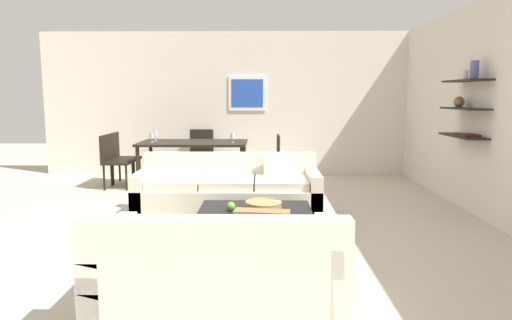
# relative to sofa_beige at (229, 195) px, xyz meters

# --- Properties ---
(ground_plane) EXTENTS (18.00, 18.00, 0.00)m
(ground_plane) POSITION_rel_sofa_beige_xyz_m (0.12, -0.34, -0.29)
(ground_plane) COLOR #BCB29E
(back_wall_unit) EXTENTS (8.40, 0.09, 2.70)m
(back_wall_unit) POSITION_rel_sofa_beige_xyz_m (0.41, 3.19, 1.06)
(back_wall_unit) COLOR silver
(back_wall_unit) RESTS_ON ground
(right_wall_shelf_unit) EXTENTS (0.34, 8.20, 2.70)m
(right_wall_shelf_unit) POSITION_rel_sofa_beige_xyz_m (3.14, 0.27, 1.06)
(right_wall_shelf_unit) COLOR silver
(right_wall_shelf_unit) RESTS_ON ground
(sofa_beige) EXTENTS (2.22, 0.90, 0.78)m
(sofa_beige) POSITION_rel_sofa_beige_xyz_m (0.00, 0.00, 0.00)
(sofa_beige) COLOR beige
(sofa_beige) RESTS_ON ground
(loveseat_white) EXTENTS (1.69, 0.90, 0.78)m
(loveseat_white) POSITION_rel_sofa_beige_xyz_m (0.12, -2.49, 0.00)
(loveseat_white) COLOR silver
(loveseat_white) RESTS_ON ground
(coffee_table) EXTENTS (1.13, 0.98, 0.38)m
(coffee_table) POSITION_rel_sofa_beige_xyz_m (0.34, -1.15, -0.10)
(coffee_table) COLOR black
(coffee_table) RESTS_ON ground
(decorative_bowl) EXTENTS (0.37, 0.37, 0.09)m
(decorative_bowl) POSITION_rel_sofa_beige_xyz_m (0.42, -1.07, 0.13)
(decorative_bowl) COLOR #99844C
(decorative_bowl) RESTS_ON coffee_table
(candle_jar) EXTENTS (0.08, 0.08, 0.09)m
(candle_jar) POSITION_rel_sofa_beige_xyz_m (0.56, -1.07, 0.13)
(candle_jar) COLOR silver
(candle_jar) RESTS_ON coffee_table
(apple_on_coffee_table) EXTENTS (0.09, 0.09, 0.09)m
(apple_on_coffee_table) POSITION_rel_sofa_beige_xyz_m (0.10, -1.12, 0.13)
(apple_on_coffee_table) COLOR #669E2D
(apple_on_coffee_table) RESTS_ON coffee_table
(dining_table) EXTENTS (1.78, 0.97, 0.75)m
(dining_table) POSITION_rel_sofa_beige_xyz_m (-0.75, 2.01, 0.39)
(dining_table) COLOR black
(dining_table) RESTS_ON ground
(dining_chair_left_near) EXTENTS (0.44, 0.44, 0.88)m
(dining_chair_left_near) POSITION_rel_sofa_beige_xyz_m (-2.04, 1.79, 0.21)
(dining_chair_left_near) COLOR black
(dining_chair_left_near) RESTS_ON ground
(dining_chair_head) EXTENTS (0.44, 0.44, 0.88)m
(dining_chair_head) POSITION_rel_sofa_beige_xyz_m (-0.75, 2.90, 0.21)
(dining_chair_head) COLOR black
(dining_chair_head) RESTS_ON ground
(dining_chair_right_near) EXTENTS (0.44, 0.44, 0.88)m
(dining_chair_right_near) POSITION_rel_sofa_beige_xyz_m (0.55, 1.79, 0.21)
(dining_chair_right_near) COLOR black
(dining_chair_right_near) RESTS_ON ground
(dining_chair_left_far) EXTENTS (0.44, 0.44, 0.88)m
(dining_chair_left_far) POSITION_rel_sofa_beige_xyz_m (-2.04, 2.23, 0.21)
(dining_chair_left_far) COLOR black
(dining_chair_left_far) RESTS_ON ground
(wine_glass_left_near) EXTENTS (0.07, 0.07, 0.16)m
(wine_glass_left_near) POSITION_rel_sofa_beige_xyz_m (-1.41, 1.89, 0.57)
(wine_glass_left_near) COLOR silver
(wine_glass_left_near) RESTS_ON dining_table
(wine_glass_right_near) EXTENTS (0.08, 0.08, 0.16)m
(wine_glass_right_near) POSITION_rel_sofa_beige_xyz_m (-0.08, 1.89, 0.56)
(wine_glass_right_near) COLOR silver
(wine_glass_right_near) RESTS_ON dining_table
(wine_glass_left_far) EXTENTS (0.07, 0.07, 0.17)m
(wine_glass_left_far) POSITION_rel_sofa_beige_xyz_m (-1.41, 2.13, 0.58)
(wine_glass_left_far) COLOR silver
(wine_glass_left_far) RESTS_ON dining_table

